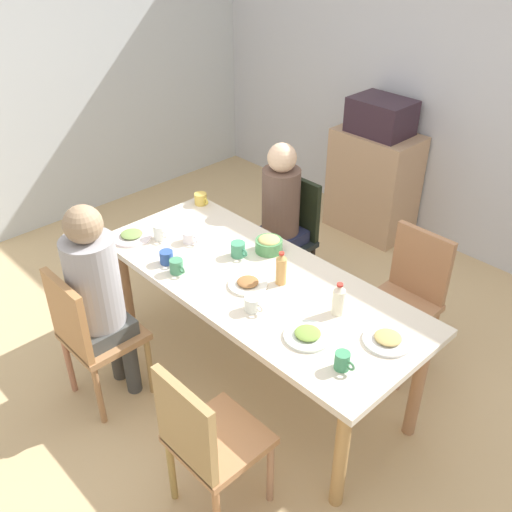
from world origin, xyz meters
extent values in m
plane|color=tan|center=(0.00, 0.00, 0.00)|extent=(6.46, 6.46, 0.00)
cube|color=silver|center=(0.00, 2.31, 1.30)|extent=(5.62, 0.12, 2.60)
cube|color=silver|center=(-2.75, 0.00, 1.30)|extent=(0.12, 4.73, 2.60)
cube|color=beige|center=(0.00, 0.00, 0.73)|extent=(2.03, 0.84, 0.04)
cylinder|color=#A37752|center=(-0.91, -0.32, 0.35)|extent=(0.07, 0.07, 0.71)
cylinder|color=tan|center=(0.91, -0.32, 0.35)|extent=(0.07, 0.07, 0.71)
cylinder|color=#B17E49|center=(-0.91, 0.32, 0.35)|extent=(0.07, 0.07, 0.71)
cylinder|color=#A97652|center=(0.91, 0.32, 0.35)|extent=(0.07, 0.07, 0.71)
cube|color=black|center=(-0.51, 0.72, 0.44)|extent=(0.40, 0.40, 0.04)
cylinder|color=black|center=(-0.34, 0.89, 0.21)|extent=(0.04, 0.04, 0.43)
cylinder|color=black|center=(-0.68, 0.89, 0.21)|extent=(0.04, 0.04, 0.43)
cylinder|color=black|center=(-0.34, 0.55, 0.21)|extent=(0.04, 0.04, 0.43)
cylinder|color=black|center=(-0.68, 0.55, 0.21)|extent=(0.04, 0.04, 0.43)
cube|color=black|center=(-0.51, 0.90, 0.68)|extent=(0.38, 0.04, 0.45)
cylinder|color=#363151|center=(-0.43, 0.62, 0.23)|extent=(0.09, 0.09, 0.45)
cylinder|color=#2A354B|center=(-0.59, 0.62, 0.23)|extent=(0.09, 0.09, 0.45)
cube|color=#242946|center=(-0.51, 0.72, 0.50)|extent=(0.30, 0.30, 0.10)
cylinder|color=brown|center=(-0.51, 0.72, 0.78)|extent=(0.26, 0.26, 0.47)
sphere|color=beige|center=(-0.51, 0.72, 1.11)|extent=(0.20, 0.20, 0.20)
cube|color=#AA7954|center=(0.51, 0.72, 0.44)|extent=(0.40, 0.40, 0.04)
cylinder|color=#B47A50|center=(0.68, 0.89, 0.21)|extent=(0.04, 0.04, 0.43)
cylinder|color=#B0754F|center=(0.34, 0.89, 0.21)|extent=(0.04, 0.04, 0.43)
cylinder|color=#AD7757|center=(0.68, 0.55, 0.21)|extent=(0.04, 0.04, 0.43)
cylinder|color=#AC8054|center=(0.34, 0.55, 0.21)|extent=(0.04, 0.04, 0.43)
cube|color=#AC7750|center=(0.51, 0.90, 0.68)|extent=(0.38, 0.04, 0.45)
cube|color=#A7794E|center=(-0.51, -0.72, 0.44)|extent=(0.40, 0.40, 0.04)
cylinder|color=#B5775B|center=(-0.68, -0.89, 0.21)|extent=(0.04, 0.04, 0.43)
cylinder|color=#A8784E|center=(-0.34, -0.89, 0.21)|extent=(0.04, 0.04, 0.43)
cylinder|color=#A48148|center=(-0.68, -0.55, 0.21)|extent=(0.04, 0.04, 0.43)
cylinder|color=#A4814D|center=(-0.34, -0.55, 0.21)|extent=(0.04, 0.04, 0.43)
cube|color=#B17C4A|center=(-0.51, -0.90, 0.68)|extent=(0.38, 0.04, 0.45)
cylinder|color=#3F3D39|center=(-0.59, -0.62, 0.23)|extent=(0.09, 0.09, 0.45)
cylinder|color=#3F4242|center=(-0.43, -0.62, 0.23)|extent=(0.09, 0.09, 0.45)
cube|color=#444745|center=(-0.51, -0.72, 0.50)|extent=(0.30, 0.30, 0.10)
cylinder|color=#A1A1A7|center=(-0.51, -0.72, 0.81)|extent=(0.29, 0.29, 0.53)
sphere|color=#9E8161|center=(-0.51, -0.72, 1.17)|extent=(0.20, 0.20, 0.20)
cube|color=#AD774D|center=(0.51, -0.72, 0.44)|extent=(0.40, 0.40, 0.04)
cylinder|color=#A68849|center=(0.34, -0.89, 0.21)|extent=(0.04, 0.04, 0.43)
cylinder|color=#B07758|center=(0.34, -0.55, 0.21)|extent=(0.04, 0.04, 0.43)
cylinder|color=#A47759|center=(0.68, -0.55, 0.21)|extent=(0.04, 0.04, 0.43)
cube|color=#A98753|center=(0.51, -0.90, 0.68)|extent=(0.38, 0.04, 0.45)
cylinder|color=silver|center=(0.53, -0.16, 0.76)|extent=(0.24, 0.24, 0.01)
ellipsoid|color=#7A9E44|center=(0.53, -0.16, 0.77)|extent=(0.13, 0.13, 0.02)
cylinder|color=white|center=(0.02, -0.08, 0.76)|extent=(0.22, 0.22, 0.01)
ellipsoid|color=#9F693A|center=(0.02, -0.08, 0.77)|extent=(0.12, 0.12, 0.02)
cylinder|color=white|center=(-0.86, -0.26, 0.76)|extent=(0.25, 0.25, 0.01)
ellipsoid|color=#7C9B51|center=(-0.86, -0.26, 0.77)|extent=(0.14, 0.14, 0.02)
cylinder|color=silver|center=(0.82, 0.09, 0.76)|extent=(0.24, 0.24, 0.01)
ellipsoid|color=tan|center=(0.82, 0.09, 0.77)|extent=(0.13, 0.13, 0.02)
cylinder|color=#4A884F|center=(-0.16, 0.25, 0.79)|extent=(0.16, 0.16, 0.08)
ellipsoid|color=tan|center=(-0.16, 0.25, 0.83)|extent=(0.13, 0.13, 0.04)
cylinder|color=#44926B|center=(-0.24, 0.09, 0.79)|extent=(0.09, 0.09, 0.09)
torus|color=#3E8C68|center=(-0.19, 0.09, 0.79)|extent=(0.05, 0.01, 0.05)
cylinder|color=#E2BC50|center=(-0.91, 0.34, 0.79)|extent=(0.09, 0.09, 0.08)
torus|color=#E4C846|center=(-0.86, 0.34, 0.79)|extent=(0.05, 0.01, 0.05)
cylinder|color=#30539E|center=(-0.48, -0.27, 0.79)|extent=(0.08, 0.08, 0.08)
torus|color=#3B5E9C|center=(-0.42, -0.27, 0.79)|extent=(0.05, 0.01, 0.05)
cylinder|color=#468C64|center=(-0.36, -0.28, 0.79)|extent=(0.08, 0.08, 0.08)
torus|color=#45835B|center=(-0.30, -0.28, 0.79)|extent=(0.05, 0.01, 0.05)
cylinder|color=white|center=(-0.72, -0.14, 0.80)|extent=(0.08, 0.08, 0.10)
torus|color=white|center=(-0.67, -0.14, 0.80)|extent=(0.05, 0.01, 0.05)
cylinder|color=#408F60|center=(0.78, -0.21, 0.79)|extent=(0.07, 0.07, 0.09)
torus|color=#4F8C62|center=(0.83, -0.21, 0.79)|extent=(0.05, 0.01, 0.05)
cylinder|color=white|center=(0.19, -0.21, 0.79)|extent=(0.08, 0.08, 0.08)
torus|color=white|center=(0.25, -0.21, 0.79)|extent=(0.05, 0.01, 0.05)
cylinder|color=white|center=(-0.57, -0.02, 0.78)|extent=(0.09, 0.09, 0.07)
torus|color=white|center=(-0.51, -0.02, 0.78)|extent=(0.05, 0.01, 0.05)
cylinder|color=#EFE7CB|center=(0.51, 0.09, 0.82)|extent=(0.07, 0.07, 0.14)
cone|color=silver|center=(0.51, 0.09, 0.91)|extent=(0.06, 0.06, 0.03)
cylinder|color=red|center=(0.51, 0.09, 0.93)|extent=(0.03, 0.03, 0.01)
cylinder|color=tan|center=(0.13, 0.07, 0.83)|extent=(0.06, 0.06, 0.16)
cone|color=tan|center=(0.13, 0.07, 0.92)|extent=(0.05, 0.05, 0.03)
cylinder|color=red|center=(0.13, 0.07, 0.94)|extent=(0.03, 0.03, 0.01)
cube|color=tan|center=(-0.64, 2.01, 0.45)|extent=(0.70, 0.44, 0.90)
cube|color=#2F1E2A|center=(-0.64, 2.01, 1.04)|extent=(0.48, 0.36, 0.28)
camera|label=1|loc=(1.91, -1.82, 2.61)|focal=40.43mm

